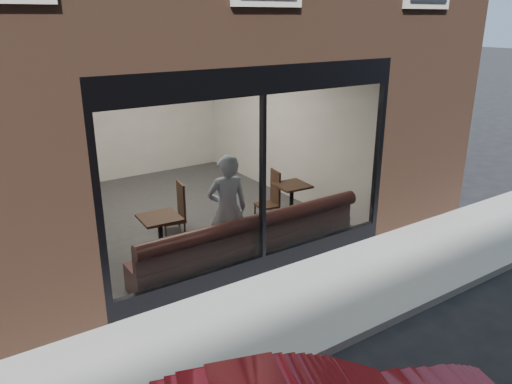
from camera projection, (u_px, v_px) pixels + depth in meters
ground at (354, 337)px, 6.30m from camera, size 120.00×120.00×0.00m
sidewalk_near at (304, 302)px, 7.08m from camera, size 40.00×2.00×0.01m
kerb_near at (357, 335)px, 6.24m from camera, size 40.00×0.10×0.12m
host_building_pier_right at (252, 101)px, 14.00m from camera, size 2.50×12.00×3.20m
host_building_backfill at (86, 98)px, 14.38m from camera, size 5.00×6.00×3.20m
cafe_floor at (180, 214)px, 10.21m from camera, size 6.00×6.00×0.00m
cafe_ceiling at (172, 53)px, 9.15m from camera, size 6.00×6.00×0.00m
cafe_wall_back at (123, 114)px, 12.02m from camera, size 5.00×0.00×5.00m
cafe_wall_left at (41, 157)px, 8.37m from camera, size 0.00×6.00×6.00m
cafe_wall_right at (279, 124)px, 10.99m from camera, size 0.00×6.00×6.00m
storefront_kick at (262, 264)px, 7.86m from camera, size 5.00×0.10×0.30m
storefront_header at (263, 80)px, 6.91m from camera, size 5.00×0.10×0.40m
storefront_mullion at (263, 179)px, 7.39m from camera, size 0.06×0.10×2.50m
storefront_glass at (264, 180)px, 7.37m from camera, size 4.80×0.00×4.80m
banquette at (248, 250)px, 8.14m from camera, size 4.00×0.55×0.45m
person at (227, 210)px, 7.98m from camera, size 0.75×0.59×1.82m
cafe_table_left at (160, 218)px, 8.11m from camera, size 0.67×0.67×0.04m
cafe_table_right at (292, 185)px, 9.66m from camera, size 0.66×0.66×0.04m
cafe_chair_left at (172, 220)px, 9.32m from camera, size 0.50×0.50×0.04m
cafe_chair_right at (267, 205)px, 10.04m from camera, size 0.47×0.47×0.04m
wall_poster at (44, 155)px, 8.31m from camera, size 0.02×0.55×0.73m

